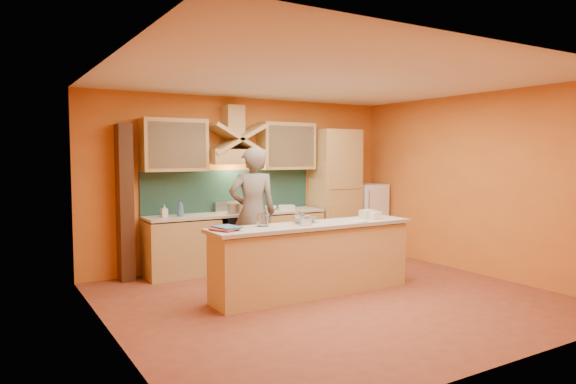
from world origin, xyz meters
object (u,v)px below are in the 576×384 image
stove (238,241)px  mixing_bowl (305,219)px  fridge (367,218)px  kitchen_scale (306,222)px  person (253,212)px

stove → mixing_bowl: bearing=-83.9°
fridge → mixing_bowl: size_ratio=4.21×
fridge → kitchen_scale: bearing=-143.1°
person → mixing_bowl: bearing=118.7°
mixing_bowl → person: bearing=102.3°
fridge → person: 2.85m
stove → fridge: (2.70, 0.00, 0.20)m
person → kitchen_scale: (0.05, -1.39, 0.01)m
person → mixing_bowl: size_ratio=6.37×
mixing_bowl → kitchen_scale: bearing=-121.8°
stove → person: (-0.05, -0.64, 0.54)m
stove → kitchen_scale: 2.10m
stove → mixing_bowl: mixing_bowl is taller
kitchen_scale → person: bearing=112.0°
person → mixing_bowl: person is taller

